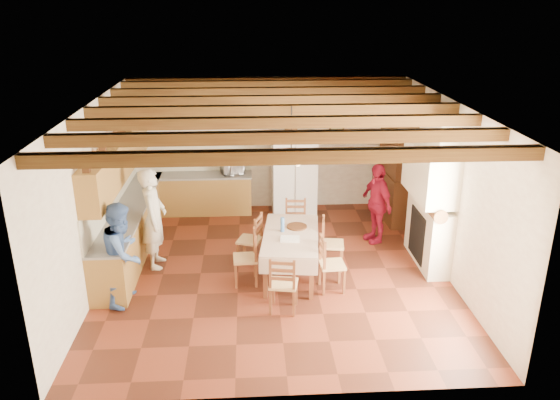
# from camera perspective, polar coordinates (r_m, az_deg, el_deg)

# --- Properties ---
(floor) EXTENTS (6.00, 6.50, 0.02)m
(floor) POSITION_cam_1_polar(r_m,az_deg,el_deg) (9.87, -0.48, -7.49)
(floor) COLOR #451E12
(floor) RESTS_ON ground
(ceiling) EXTENTS (6.00, 6.50, 0.02)m
(ceiling) POSITION_cam_1_polar(r_m,az_deg,el_deg) (8.86, -0.54, 10.01)
(ceiling) COLOR white
(ceiling) RESTS_ON ground
(wall_back) EXTENTS (6.00, 0.02, 3.00)m
(wall_back) POSITION_cam_1_polar(r_m,az_deg,el_deg) (12.37, -1.28, 5.90)
(wall_back) COLOR beige
(wall_back) RESTS_ON ground
(wall_front) EXTENTS (6.00, 0.02, 3.00)m
(wall_front) POSITION_cam_1_polar(r_m,az_deg,el_deg) (6.29, 1.02, -9.32)
(wall_front) COLOR beige
(wall_front) RESTS_ON ground
(wall_left) EXTENTS (0.02, 6.50, 3.00)m
(wall_left) POSITION_cam_1_polar(r_m,az_deg,el_deg) (9.60, -18.76, 0.38)
(wall_left) COLOR beige
(wall_left) RESTS_ON ground
(wall_right) EXTENTS (0.02, 6.50, 3.00)m
(wall_right) POSITION_cam_1_polar(r_m,az_deg,el_deg) (9.87, 17.24, 1.10)
(wall_right) COLOR beige
(wall_right) RESTS_ON ground
(ceiling_beams) EXTENTS (6.00, 6.30, 0.16)m
(ceiling_beams) POSITION_cam_1_polar(r_m,az_deg,el_deg) (8.88, -0.54, 9.38)
(ceiling_beams) COLOR #33190A
(ceiling_beams) RESTS_ON ground
(lower_cabinets_left) EXTENTS (0.60, 4.30, 0.86)m
(lower_cabinets_left) POSITION_cam_1_polar(r_m,az_deg,el_deg) (10.86, -15.18, -2.97)
(lower_cabinets_left) COLOR brown
(lower_cabinets_left) RESTS_ON ground
(lower_cabinets_back) EXTENTS (2.30, 0.60, 0.86)m
(lower_cabinets_back) POSITION_cam_1_polar(r_m,az_deg,el_deg) (12.43, -8.34, 0.60)
(lower_cabinets_back) COLOR brown
(lower_cabinets_back) RESTS_ON ground
(countertop_left) EXTENTS (0.62, 4.30, 0.04)m
(countertop_left) POSITION_cam_1_polar(r_m,az_deg,el_deg) (10.69, -15.41, -0.76)
(countertop_left) COLOR slate
(countertop_left) RESTS_ON lower_cabinets_left
(countertop_back) EXTENTS (2.34, 0.62, 0.04)m
(countertop_back) POSITION_cam_1_polar(r_m,az_deg,el_deg) (12.29, -8.45, 2.57)
(countertop_back) COLOR slate
(countertop_back) RESTS_ON lower_cabinets_back
(backsplash_left) EXTENTS (0.03, 4.30, 0.60)m
(backsplash_left) POSITION_cam_1_polar(r_m,az_deg,el_deg) (10.65, -17.07, 0.82)
(backsplash_left) COLOR beige
(backsplash_left) RESTS_ON ground
(backsplash_back) EXTENTS (2.30, 0.03, 0.60)m
(backsplash_back) POSITION_cam_1_polar(r_m,az_deg,el_deg) (12.47, -8.42, 4.37)
(backsplash_back) COLOR beige
(backsplash_back) RESTS_ON ground
(upper_cabinets) EXTENTS (0.35, 4.20, 0.70)m
(upper_cabinets) POSITION_cam_1_polar(r_m,az_deg,el_deg) (10.42, -16.58, 4.21)
(upper_cabinets) COLOR brown
(upper_cabinets) RESTS_ON ground
(fireplace) EXTENTS (0.56, 1.60, 2.80)m
(fireplace) POSITION_cam_1_polar(r_m,az_deg,el_deg) (9.98, 15.23, 0.92)
(fireplace) COLOR beige
(fireplace) RESTS_ON ground
(wall_picture) EXTENTS (0.34, 0.03, 0.42)m
(wall_picture) POSITION_cam_1_polar(r_m,az_deg,el_deg) (12.41, 5.95, 7.51)
(wall_picture) COLOR black
(wall_picture) RESTS_ON ground
(refrigerator) EXTENTS (0.96, 0.79, 1.90)m
(refrigerator) POSITION_cam_1_polar(r_m,az_deg,el_deg) (12.00, 1.47, 2.69)
(refrigerator) COLOR white
(refrigerator) RESTS_ON floor
(hutch) EXTENTS (0.62, 1.35, 2.40)m
(hutch) POSITION_cam_1_polar(r_m,az_deg,el_deg) (11.95, 12.23, 3.41)
(hutch) COLOR #3C2111
(hutch) RESTS_ON floor
(dining_table) EXTENTS (1.13, 1.90, 0.79)m
(dining_table) POSITION_cam_1_polar(r_m,az_deg,el_deg) (9.43, 1.11, -4.03)
(dining_table) COLOR #F0E2CE
(dining_table) RESTS_ON floor
(chandelier) EXTENTS (0.47, 0.47, 0.03)m
(chandelier) POSITION_cam_1_polar(r_m,az_deg,el_deg) (8.90, 1.18, 5.04)
(chandelier) COLOR black
(chandelier) RESTS_ON ground
(chair_left_near) EXTENTS (0.42, 0.44, 0.96)m
(chair_left_near) POSITION_cam_1_polar(r_m,az_deg,el_deg) (9.30, -3.66, -5.99)
(chair_left_near) COLOR brown
(chair_left_near) RESTS_ON floor
(chair_left_far) EXTENTS (0.51, 0.53, 0.96)m
(chair_left_far) POSITION_cam_1_polar(r_m,az_deg,el_deg) (9.97, -3.19, -4.08)
(chair_left_far) COLOR brown
(chair_left_far) RESTS_ON floor
(chair_right_near) EXTENTS (0.42, 0.44, 0.96)m
(chair_right_near) POSITION_cam_1_polar(r_m,az_deg,el_deg) (9.12, 5.49, -6.62)
(chair_right_near) COLOR brown
(chair_right_near) RESTS_ON floor
(chair_right_far) EXTENTS (0.45, 0.47, 0.96)m
(chair_right_far) POSITION_cam_1_polar(r_m,az_deg,el_deg) (9.83, 5.50, -4.51)
(chair_right_far) COLOR brown
(chair_right_far) RESTS_ON floor
(chair_end_near) EXTENTS (0.49, 0.47, 0.96)m
(chair_end_near) POSITION_cam_1_polar(r_m,az_deg,el_deg) (8.51, 0.36, -8.64)
(chair_end_near) COLOR brown
(chair_end_near) RESTS_ON floor
(chair_end_far) EXTENTS (0.45, 0.43, 0.96)m
(chair_end_far) POSITION_cam_1_polar(r_m,az_deg,el_deg) (10.57, 1.64, -2.57)
(chair_end_far) COLOR brown
(chair_end_far) RESTS_ON floor
(person_man) EXTENTS (0.44, 0.67, 1.85)m
(person_man) POSITION_cam_1_polar(r_m,az_deg,el_deg) (9.96, -13.05, -1.87)
(person_man) COLOR silver
(person_man) RESTS_ON floor
(person_woman_blue) EXTENTS (0.76, 0.91, 1.68)m
(person_woman_blue) POSITION_cam_1_polar(r_m,az_deg,el_deg) (8.95, -16.07, -5.37)
(person_woman_blue) COLOR #4264A6
(person_woman_blue) RESTS_ON floor
(person_woman_red) EXTENTS (0.68, 1.02, 1.61)m
(person_woman_red) POSITION_cam_1_polar(r_m,az_deg,el_deg) (10.90, 10.04, -0.31)
(person_woman_red) COLOR maroon
(person_woman_red) RESTS_ON floor
(microwave) EXTENTS (0.56, 0.46, 0.27)m
(microwave) POSITION_cam_1_polar(r_m,az_deg,el_deg) (12.20, -4.98, 3.33)
(microwave) COLOR silver
(microwave) RESTS_ON countertop_back
(fridge_vase) EXTENTS (0.35, 0.35, 0.33)m
(fridge_vase) POSITION_cam_1_polar(r_m,az_deg,el_deg) (11.70, 1.16, 7.88)
(fridge_vase) COLOR #3C2111
(fridge_vase) RESTS_ON refrigerator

